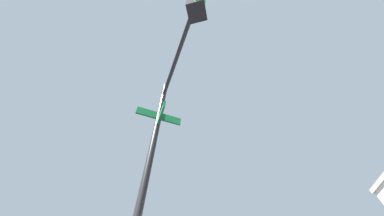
% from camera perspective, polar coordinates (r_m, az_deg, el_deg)
% --- Properties ---
extents(traffic_signal_near, '(2.50, 1.86, 5.77)m').
position_cam_1_polar(traffic_signal_near, '(3.05, -6.94, 5.02)').
color(traffic_signal_near, black).
rests_on(traffic_signal_near, ground_plane).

